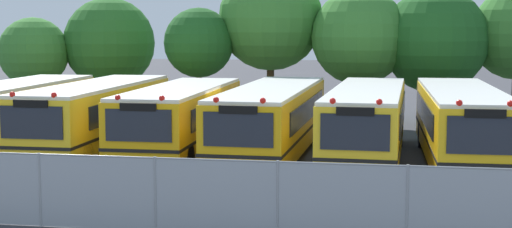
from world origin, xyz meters
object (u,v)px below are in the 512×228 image
object	(u,v)px
tree_2	(201,43)
tree_5	(436,41)
tree_4	(361,34)
school_bus_1	(97,115)
school_bus_5	(461,123)
school_bus_3	(272,119)
tree_3	(270,20)
tree_0	(33,52)
school_bus_4	(367,121)
school_bus_2	(181,118)
tree_1	(109,44)
school_bus_0	(11,113)

from	to	relation	value
tree_2	tree_5	distance (m)	11.03
tree_4	tree_5	world-z (taller)	tree_5
school_bus_1	school_bus_5	world-z (taller)	school_bus_5
school_bus_3	tree_2	xyz separation A→B (m)	(-4.83, 8.71, 2.48)
tree_3	tree_5	bearing A→B (deg)	-2.30
school_bus_3	tree_2	distance (m)	10.27
school_bus_3	tree_0	size ratio (longest dim) A/B	2.22
school_bus_3	school_bus_4	bearing A→B (deg)	176.44
tree_3	tree_5	distance (m)	7.95
school_bus_2	tree_0	world-z (taller)	tree_0
school_bus_2	school_bus_1	bearing A→B (deg)	-2.44
school_bus_1	school_bus_2	xyz separation A→B (m)	(3.30, -0.08, -0.03)
tree_1	school_bus_2	bearing A→B (deg)	-57.30
tree_4	school_bus_4	bearing A→B (deg)	-86.08
tree_0	tree_5	distance (m)	19.77
tree_0	tree_5	size ratio (longest dim) A/B	0.79
tree_1	tree_0	bearing A→B (deg)	-152.71
tree_3	tree_4	size ratio (longest dim) A/B	1.17
school_bus_2	tree_4	bearing A→B (deg)	-123.53
school_bus_0	tree_3	world-z (taller)	tree_3
school_bus_3	school_bus_5	world-z (taller)	school_bus_5
school_bus_0	tree_2	world-z (taller)	tree_2
school_bus_3	tree_5	xyz separation A→B (m)	(6.16, 9.69, 2.59)
school_bus_0	tree_0	bearing A→B (deg)	-70.13
school_bus_2	school_bus_5	distance (m)	9.92
school_bus_5	tree_5	xyz separation A→B (m)	(-0.40, 10.04, 2.57)
school_bus_2	school_bus_3	bearing A→B (deg)	-179.51
tree_0	tree_2	distance (m)	8.77
tree_2	school_bus_5	bearing A→B (deg)	-38.49
school_bus_5	tree_1	xyz separation A→B (m)	(-16.82, 11.02, 2.37)
school_bus_0	tree_4	bearing A→B (deg)	-144.85
school_bus_2	tree_2	size ratio (longest dim) A/B	1.82
school_bus_3	tree_4	world-z (taller)	tree_4
school_bus_2	school_bus_4	world-z (taller)	school_bus_4
school_bus_3	tree_2	world-z (taller)	tree_2
school_bus_4	tree_1	distance (m)	17.65
school_bus_0	school_bus_5	size ratio (longest dim) A/B	0.99
tree_0	tree_4	xyz separation A→B (m)	(16.31, 0.48, 0.93)
school_bus_5	tree_5	distance (m)	10.37
school_bus_0	tree_2	size ratio (longest dim) A/B	1.99
school_bus_5	tree_1	world-z (taller)	tree_1
school_bus_0	tree_0	xyz separation A→B (m)	(-3.52, 9.02, 2.02)
school_bus_0	tree_1	xyz separation A→B (m)	(-0.20, 10.74, 2.40)
school_bus_3	school_bus_0	bearing A→B (deg)	1.30
tree_1	tree_4	size ratio (longest dim) A/B	0.95
school_bus_1	school_bus_4	xyz separation A→B (m)	(10.04, -0.26, 0.00)
tree_0	tree_3	bearing A→B (deg)	5.07
school_bus_4	tree_3	bearing A→B (deg)	-62.01
tree_2	school_bus_1	bearing A→B (deg)	-101.84
tree_4	school_bus_1	bearing A→B (deg)	-134.83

